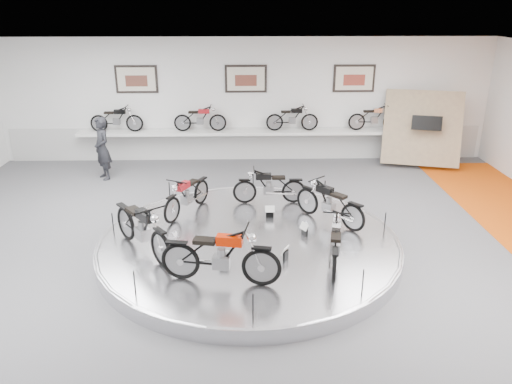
{
  "coord_description": "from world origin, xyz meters",
  "views": [
    {
      "loc": [
        -0.11,
        -9.29,
        5.06
      ],
      "look_at": [
        0.16,
        0.6,
        1.25
      ],
      "focal_mm": 35.0,
      "sensor_mm": 36.0,
      "label": 1
    }
  ],
  "objects_px": {
    "bike_a": "(330,202)",
    "visitor": "(102,149)",
    "shelf": "(246,132)",
    "bike_c": "(187,194)",
    "bike_f": "(335,242)",
    "display_platform": "(249,245)",
    "bike_e": "(220,255)",
    "bike_b": "(269,186)",
    "bike_d": "(142,227)"
  },
  "relations": [
    {
      "from": "shelf",
      "to": "bike_f",
      "type": "relative_size",
      "value": 6.99
    },
    {
      "from": "shelf",
      "to": "bike_e",
      "type": "relative_size",
      "value": 5.92
    },
    {
      "from": "bike_d",
      "to": "bike_e",
      "type": "relative_size",
      "value": 1.01
    },
    {
      "from": "shelf",
      "to": "bike_e",
      "type": "height_order",
      "value": "bike_e"
    },
    {
      "from": "bike_f",
      "to": "shelf",
      "type": "bearing_deg",
      "value": 22.88
    },
    {
      "from": "bike_d",
      "to": "visitor",
      "type": "bearing_deg",
      "value": 164.09
    },
    {
      "from": "shelf",
      "to": "bike_e",
      "type": "distance_m",
      "value": 8.17
    },
    {
      "from": "bike_c",
      "to": "bike_e",
      "type": "relative_size",
      "value": 0.86
    },
    {
      "from": "display_platform",
      "to": "shelf",
      "type": "distance_m",
      "value": 6.46
    },
    {
      "from": "bike_a",
      "to": "bike_e",
      "type": "relative_size",
      "value": 0.89
    },
    {
      "from": "bike_a",
      "to": "visitor",
      "type": "distance_m",
      "value": 7.34
    },
    {
      "from": "shelf",
      "to": "visitor",
      "type": "xyz_separation_m",
      "value": [
        -4.3,
        -1.58,
        -0.06
      ]
    },
    {
      "from": "shelf",
      "to": "bike_c",
      "type": "height_order",
      "value": "bike_c"
    },
    {
      "from": "bike_c",
      "to": "bike_e",
      "type": "bearing_deg",
      "value": 42.92
    },
    {
      "from": "bike_a",
      "to": "bike_b",
      "type": "bearing_deg",
      "value": 5.45
    },
    {
      "from": "bike_c",
      "to": "visitor",
      "type": "bearing_deg",
      "value": -113.18
    },
    {
      "from": "bike_d",
      "to": "bike_f",
      "type": "height_order",
      "value": "bike_d"
    },
    {
      "from": "bike_a",
      "to": "bike_c",
      "type": "distance_m",
      "value": 3.34
    },
    {
      "from": "shelf",
      "to": "bike_f",
      "type": "height_order",
      "value": "bike_f"
    },
    {
      "from": "bike_a",
      "to": "bike_f",
      "type": "relative_size",
      "value": 1.05
    },
    {
      "from": "bike_b",
      "to": "bike_f",
      "type": "bearing_deg",
      "value": 109.13
    },
    {
      "from": "display_platform",
      "to": "bike_e",
      "type": "relative_size",
      "value": 3.44
    },
    {
      "from": "bike_f",
      "to": "visitor",
      "type": "height_order",
      "value": "visitor"
    },
    {
      "from": "visitor",
      "to": "bike_b",
      "type": "bearing_deg",
      "value": 23.35
    },
    {
      "from": "bike_c",
      "to": "bike_e",
      "type": "distance_m",
      "value": 3.3
    },
    {
      "from": "bike_d",
      "to": "visitor",
      "type": "xyz_separation_m",
      "value": [
        -2.16,
        5.37,
        0.09
      ]
    },
    {
      "from": "bike_b",
      "to": "bike_d",
      "type": "bearing_deg",
      "value": 43.64
    },
    {
      "from": "bike_c",
      "to": "bike_a",
      "type": "bearing_deg",
      "value": 106.11
    },
    {
      "from": "bike_a",
      "to": "bike_d",
      "type": "xyz_separation_m",
      "value": [
        -3.97,
        -1.35,
        0.07
      ]
    },
    {
      "from": "visitor",
      "to": "bike_e",
      "type": "bearing_deg",
      "value": -6.51
    },
    {
      "from": "bike_a",
      "to": "display_platform",
      "type": "bearing_deg",
      "value": 71.36
    },
    {
      "from": "display_platform",
      "to": "bike_d",
      "type": "xyz_separation_m",
      "value": [
        -2.14,
        -0.56,
        0.7
      ]
    },
    {
      "from": "display_platform",
      "to": "bike_c",
      "type": "xyz_separation_m",
      "value": [
        -1.45,
        1.42,
        0.62
      ]
    },
    {
      "from": "bike_c",
      "to": "bike_d",
      "type": "bearing_deg",
      "value": 7.61
    },
    {
      "from": "shelf",
      "to": "visitor",
      "type": "height_order",
      "value": "visitor"
    },
    {
      "from": "shelf",
      "to": "bike_f",
      "type": "bearing_deg",
      "value": -77.84
    },
    {
      "from": "bike_c",
      "to": "bike_f",
      "type": "xyz_separation_m",
      "value": [
        3.07,
        -2.57,
        -0.01
      ]
    },
    {
      "from": "shelf",
      "to": "bike_a",
      "type": "xyz_separation_m",
      "value": [
        1.84,
        -5.6,
        -0.22
      ]
    },
    {
      "from": "bike_e",
      "to": "bike_a",
      "type": "bearing_deg",
      "value": 57.42
    },
    {
      "from": "bike_a",
      "to": "visitor",
      "type": "bearing_deg",
      "value": 14.7
    },
    {
      "from": "display_platform",
      "to": "bike_b",
      "type": "relative_size",
      "value": 4.16
    },
    {
      "from": "bike_b",
      "to": "bike_c",
      "type": "distance_m",
      "value": 2.06
    },
    {
      "from": "bike_e",
      "to": "bike_f",
      "type": "distance_m",
      "value": 2.24
    },
    {
      "from": "bike_b",
      "to": "display_platform",
      "type": "bearing_deg",
      "value": 75.0
    },
    {
      "from": "shelf",
      "to": "bike_a",
      "type": "relative_size",
      "value": 6.68
    },
    {
      "from": "bike_d",
      "to": "visitor",
      "type": "height_order",
      "value": "visitor"
    },
    {
      "from": "display_platform",
      "to": "visitor",
      "type": "xyz_separation_m",
      "value": [
        -4.3,
        4.82,
        0.79
      ]
    },
    {
      "from": "display_platform",
      "to": "bike_d",
      "type": "distance_m",
      "value": 2.32
    },
    {
      "from": "bike_c",
      "to": "display_platform",
      "type": "bearing_deg",
      "value": 72.4
    },
    {
      "from": "bike_b",
      "to": "visitor",
      "type": "relative_size",
      "value": 0.82
    }
  ]
}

